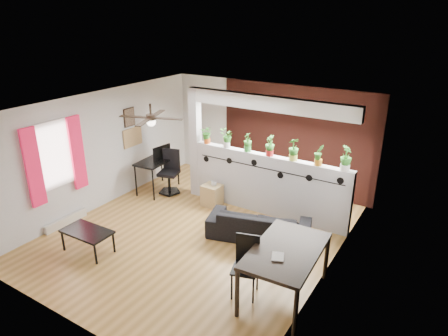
{
  "coord_description": "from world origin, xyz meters",
  "views": [
    {
      "loc": [
        4.15,
        -5.7,
        4.18
      ],
      "look_at": [
        0.23,
        0.6,
        1.25
      ],
      "focal_mm": 32.0,
      "sensor_mm": 36.0,
      "label": 1
    }
  ],
  "objects_px": {
    "cube_shelf": "(212,195)",
    "dining_table": "(286,254)",
    "potted_plant_4": "(294,149)",
    "folding_chair": "(246,260)",
    "ceiling_fan": "(151,119)",
    "potted_plant_1": "(227,138)",
    "potted_plant_6": "(346,158)",
    "potted_plant_2": "(248,141)",
    "potted_plant_3": "(270,145)",
    "potted_plant_0": "(207,134)",
    "cup": "(214,184)",
    "office_chair": "(170,175)",
    "potted_plant_5": "(319,154)",
    "computer_desk": "(157,162)",
    "sofa": "(259,225)",
    "coffee_table": "(87,233)"
  },
  "relations": [
    {
      "from": "folding_chair",
      "to": "coffee_table",
      "type": "height_order",
      "value": "folding_chair"
    },
    {
      "from": "potted_plant_1",
      "to": "dining_table",
      "type": "height_order",
      "value": "potted_plant_1"
    },
    {
      "from": "potted_plant_4",
      "to": "potted_plant_5",
      "type": "height_order",
      "value": "potted_plant_4"
    },
    {
      "from": "potted_plant_0",
      "to": "computer_desk",
      "type": "relative_size",
      "value": 0.35
    },
    {
      "from": "cube_shelf",
      "to": "dining_table",
      "type": "relative_size",
      "value": 0.31
    },
    {
      "from": "ceiling_fan",
      "to": "potted_plant_3",
      "type": "height_order",
      "value": "ceiling_fan"
    },
    {
      "from": "potted_plant_0",
      "to": "office_chair",
      "type": "height_order",
      "value": "potted_plant_0"
    },
    {
      "from": "potted_plant_5",
      "to": "computer_desk",
      "type": "distance_m",
      "value": 4.0
    },
    {
      "from": "cube_shelf",
      "to": "potted_plant_5",
      "type": "bearing_deg",
      "value": 9.65
    },
    {
      "from": "potted_plant_4",
      "to": "coffee_table",
      "type": "distance_m",
      "value": 4.28
    },
    {
      "from": "potted_plant_6",
      "to": "cup",
      "type": "xyz_separation_m",
      "value": [
        -2.77,
        -0.34,
        -1.05
      ]
    },
    {
      "from": "sofa",
      "to": "coffee_table",
      "type": "relative_size",
      "value": 2.0
    },
    {
      "from": "ceiling_fan",
      "to": "folding_chair",
      "type": "xyz_separation_m",
      "value": [
        2.49,
        -0.78,
        -1.73
      ]
    },
    {
      "from": "potted_plant_0",
      "to": "potted_plant_4",
      "type": "bearing_deg",
      "value": -0.0
    },
    {
      "from": "cup",
      "to": "potted_plant_1",
      "type": "bearing_deg",
      "value": 68.51
    },
    {
      "from": "potted_plant_2",
      "to": "cube_shelf",
      "type": "distance_m",
      "value": 1.54
    },
    {
      "from": "potted_plant_3",
      "to": "coffee_table",
      "type": "bearing_deg",
      "value": -124.46
    },
    {
      "from": "potted_plant_1",
      "to": "cup",
      "type": "relative_size",
      "value": 3.16
    },
    {
      "from": "ceiling_fan",
      "to": "cube_shelf",
      "type": "bearing_deg",
      "value": 76.04
    },
    {
      "from": "ceiling_fan",
      "to": "potted_plant_1",
      "type": "bearing_deg",
      "value": 73.11
    },
    {
      "from": "potted_plant_6",
      "to": "folding_chair",
      "type": "xyz_separation_m",
      "value": [
        -0.69,
        -2.58,
        -1.02
      ]
    },
    {
      "from": "potted_plant_3",
      "to": "cup",
      "type": "xyz_separation_m",
      "value": [
        -1.19,
        -0.34,
        -1.03
      ]
    },
    {
      "from": "potted_plant_1",
      "to": "cube_shelf",
      "type": "height_order",
      "value": "potted_plant_1"
    },
    {
      "from": "potted_plant_2",
      "to": "cube_shelf",
      "type": "bearing_deg",
      "value": -154.43
    },
    {
      "from": "potted_plant_2",
      "to": "potted_plant_4",
      "type": "bearing_deg",
      "value": 0.0
    },
    {
      "from": "potted_plant_6",
      "to": "potted_plant_4",
      "type": "bearing_deg",
      "value": 180.0
    },
    {
      "from": "potted_plant_3",
      "to": "potted_plant_5",
      "type": "distance_m",
      "value": 1.05
    },
    {
      "from": "folding_chair",
      "to": "cup",
      "type": "bearing_deg",
      "value": 132.84
    },
    {
      "from": "potted_plant_3",
      "to": "sofa",
      "type": "xyz_separation_m",
      "value": [
        0.31,
        -1.01,
        -1.31
      ]
    },
    {
      "from": "potted_plant_2",
      "to": "potted_plant_3",
      "type": "distance_m",
      "value": 0.53
    },
    {
      "from": "potted_plant_2",
      "to": "potted_plant_0",
      "type": "bearing_deg",
      "value": 180.0
    },
    {
      "from": "cube_shelf",
      "to": "ceiling_fan",
      "type": "bearing_deg",
      "value": -102.75
    },
    {
      "from": "potted_plant_4",
      "to": "computer_desk",
      "type": "bearing_deg",
      "value": -174.24
    },
    {
      "from": "potted_plant_1",
      "to": "dining_table",
      "type": "bearing_deg",
      "value": -43.48
    },
    {
      "from": "potted_plant_4",
      "to": "folding_chair",
      "type": "height_order",
      "value": "potted_plant_4"
    },
    {
      "from": "cube_shelf",
      "to": "cup",
      "type": "distance_m",
      "value": 0.31
    },
    {
      "from": "potted_plant_6",
      "to": "potted_plant_0",
      "type": "bearing_deg",
      "value": 180.0
    },
    {
      "from": "dining_table",
      "to": "sofa",
      "type": "bearing_deg",
      "value": 129.93
    },
    {
      "from": "cube_shelf",
      "to": "potted_plant_3",
      "type": "bearing_deg",
      "value": 16.57
    },
    {
      "from": "sofa",
      "to": "office_chair",
      "type": "relative_size",
      "value": 1.78
    },
    {
      "from": "potted_plant_4",
      "to": "computer_desk",
      "type": "relative_size",
      "value": 0.39
    },
    {
      "from": "potted_plant_1",
      "to": "folding_chair",
      "type": "height_order",
      "value": "potted_plant_1"
    },
    {
      "from": "ceiling_fan",
      "to": "cube_shelf",
      "type": "xyz_separation_m",
      "value": [
        0.36,
        1.46,
        -2.06
      ]
    },
    {
      "from": "computer_desk",
      "to": "coffee_table",
      "type": "xyz_separation_m",
      "value": [
        0.7,
        -2.78,
        -0.35
      ]
    },
    {
      "from": "potted_plant_0",
      "to": "potted_plant_6",
      "type": "distance_m",
      "value": 3.16
    },
    {
      "from": "cup",
      "to": "office_chair",
      "type": "distance_m",
      "value": 1.32
    },
    {
      "from": "folding_chair",
      "to": "office_chair",
      "type": "bearing_deg",
      "value": 145.89
    },
    {
      "from": "cup",
      "to": "coffee_table",
      "type": "bearing_deg",
      "value": -108.97
    },
    {
      "from": "potted_plant_6",
      "to": "cube_shelf",
      "type": "bearing_deg",
      "value": -173.12
    },
    {
      "from": "cube_shelf",
      "to": "cup",
      "type": "height_order",
      "value": "cup"
    }
  ]
}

